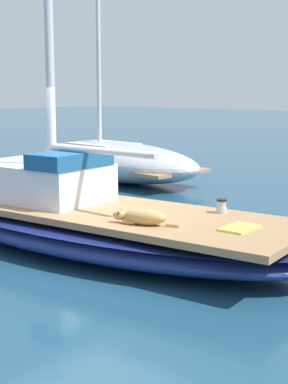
{
  "coord_description": "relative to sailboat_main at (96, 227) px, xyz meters",
  "views": [
    {
      "loc": [
        -6.16,
        -6.35,
        2.45
      ],
      "look_at": [
        0.0,
        -1.0,
        1.01
      ],
      "focal_mm": 54.02,
      "sensor_mm": 36.0,
      "label": 1
    }
  ],
  "objects": [
    {
      "name": "ground_plane",
      "position": [
        0.0,
        0.0,
        -0.34
      ],
      "size": [
        120.0,
        120.0,
        0.0
      ],
      "primitive_type": "plane",
      "color": "navy"
    },
    {
      "name": "sailboat_main",
      "position": [
        0.0,
        0.0,
        0.0
      ],
      "size": [
        3.24,
        7.45,
        0.66
      ],
      "color": "navy",
      "rests_on": "ground"
    },
    {
      "name": "mast_main",
      "position": [
        -0.09,
        0.73,
        3.16
      ],
      "size": [
        0.14,
        2.27,
        6.36
      ],
      "color": "silver",
      "rests_on": "sailboat_main"
    },
    {
      "name": "cabin_house",
      "position": [
        -0.12,
        1.11,
        0.67
      ],
      "size": [
        1.62,
        2.35,
        0.84
      ],
      "color": "silver",
      "rests_on": "sailboat_main"
    },
    {
      "name": "dog_tan",
      "position": [
        -0.43,
        -1.35,
        0.43
      ],
      "size": [
        0.45,
        0.92,
        0.22
      ],
      "color": "tan",
      "rests_on": "sailboat_main"
    },
    {
      "name": "deck_winch",
      "position": [
        0.9,
        -1.74,
        0.42
      ],
      "size": [
        0.16,
        0.16,
        0.21
      ],
      "color": "#B7B7BC",
      "rests_on": "sailboat_main"
    },
    {
      "name": "deck_towel",
      "position": [
        0.2,
        -2.48,
        0.34
      ],
      "size": [
        0.58,
        0.4,
        0.03
      ],
      "primitive_type": "cube",
      "rotation": [
        0.0,
        0.0,
        0.06
      ],
      "color": "#D8D14C",
      "rests_on": "sailboat_main"
    },
    {
      "name": "moored_boat_starboard_side",
      "position": [
        5.21,
        4.62,
        0.23
      ],
      "size": [
        2.88,
        6.07,
        6.13
      ],
      "color": "#B2B7C1",
      "rests_on": "ground"
    }
  ]
}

